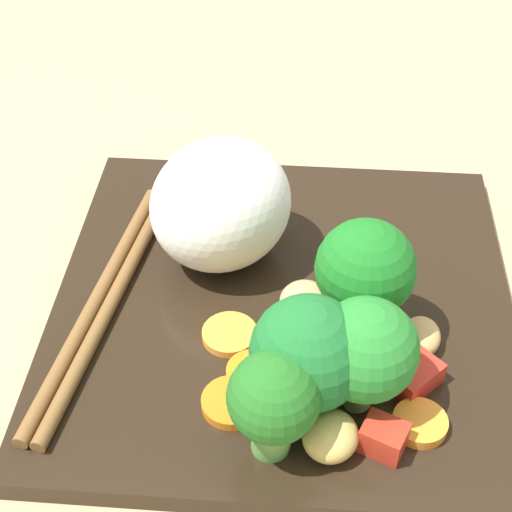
# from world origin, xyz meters

# --- Properties ---
(ground_plane) EXTENTS (1.10, 1.10, 0.02)m
(ground_plane) POSITION_xyz_m (0.00, 0.00, -0.01)
(ground_plane) COLOR tan
(square_plate) EXTENTS (0.26, 0.26, 0.01)m
(square_plate) POSITION_xyz_m (0.00, 0.00, 0.01)
(square_plate) COLOR black
(square_plate) RESTS_ON ground_plane
(rice_mound) EXTENTS (0.12, 0.12, 0.08)m
(rice_mound) POSITION_xyz_m (-0.04, -0.04, 0.05)
(rice_mound) COLOR white
(rice_mound) RESTS_ON square_plate
(broccoli_floret_0) EXTENTS (0.05, 0.05, 0.08)m
(broccoli_floret_0) POSITION_xyz_m (0.02, 0.04, 0.06)
(broccoli_floret_0) COLOR #53913E
(broccoli_floret_0) RESTS_ON square_plate
(broccoli_floret_1) EXTENTS (0.04, 0.04, 0.06)m
(broccoli_floret_1) POSITION_xyz_m (0.10, 0.00, 0.05)
(broccoli_floret_1) COLOR #5F9C46
(broccoli_floret_1) RESTS_ON square_plate
(broccoli_floret_2) EXTENTS (0.06, 0.06, 0.07)m
(broccoli_floret_2) POSITION_xyz_m (0.07, 0.01, 0.05)
(broccoli_floret_2) COLOR #73BF52
(broccoli_floret_2) RESTS_ON square_plate
(broccoli_floret_3) EXTENTS (0.05, 0.05, 0.07)m
(broccoli_floret_3) POSITION_xyz_m (0.07, 0.04, 0.05)
(broccoli_floret_3) COLOR #78B058
(broccoli_floret_3) RESTS_ON square_plate
(carrot_slice_0) EXTENTS (0.04, 0.04, 0.01)m
(carrot_slice_0) POSITION_xyz_m (0.04, 0.02, 0.02)
(carrot_slice_0) COLOR orange
(carrot_slice_0) RESTS_ON square_plate
(carrot_slice_1) EXTENTS (0.04, 0.04, 0.01)m
(carrot_slice_1) POSITION_xyz_m (0.06, -0.01, 0.02)
(carrot_slice_1) COLOR orange
(carrot_slice_1) RESTS_ON square_plate
(carrot_slice_2) EXTENTS (0.03, 0.03, 0.00)m
(carrot_slice_2) POSITION_xyz_m (0.03, -0.03, 0.02)
(carrot_slice_2) COLOR orange
(carrot_slice_2) RESTS_ON square_plate
(carrot_slice_3) EXTENTS (0.04, 0.04, 0.01)m
(carrot_slice_3) POSITION_xyz_m (0.08, -0.02, 0.02)
(carrot_slice_3) COLOR orange
(carrot_slice_3) RESTS_ON square_plate
(carrot_slice_4) EXTENTS (0.04, 0.04, 0.01)m
(carrot_slice_4) POSITION_xyz_m (0.08, 0.07, 0.02)
(carrot_slice_4) COLOR orange
(carrot_slice_4) RESTS_ON square_plate
(pepper_chunk_0) EXTENTS (0.02, 0.03, 0.02)m
(pepper_chunk_0) POSITION_xyz_m (0.10, 0.05, 0.02)
(pepper_chunk_0) COLOR red
(pepper_chunk_0) RESTS_ON square_plate
(pepper_chunk_1) EXTENTS (0.04, 0.04, 0.01)m
(pepper_chunk_1) POSITION_xyz_m (0.05, 0.07, 0.02)
(pepper_chunk_1) COLOR red
(pepper_chunk_1) RESTS_ON square_plate
(pepper_chunk_2) EXTENTS (0.03, 0.03, 0.02)m
(pepper_chunk_2) POSITION_xyz_m (0.05, 0.04, 0.02)
(pepper_chunk_2) COLOR red
(pepper_chunk_2) RESTS_ON square_plate
(chicken_piece_0) EXTENTS (0.04, 0.04, 0.02)m
(chicken_piece_0) POSITION_xyz_m (0.01, 0.01, 0.02)
(chicken_piece_0) COLOR tan
(chicken_piece_0) RESTS_ON square_plate
(chicken_piece_1) EXTENTS (0.04, 0.04, 0.02)m
(chicken_piece_1) POSITION_xyz_m (0.10, 0.03, 0.02)
(chicken_piece_1) COLOR tan
(chicken_piece_1) RESTS_ON square_plate
(chicken_piece_2) EXTENTS (0.03, 0.03, 0.02)m
(chicken_piece_2) POSITION_xyz_m (0.03, 0.08, 0.02)
(chicken_piece_2) COLOR tan
(chicken_piece_2) RESTS_ON square_plate
(chopstick_pair) EXTENTS (0.20, 0.05, 0.01)m
(chopstick_pair) POSITION_xyz_m (0.01, -0.10, 0.02)
(chopstick_pair) COLOR brown
(chopstick_pair) RESTS_ON square_plate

